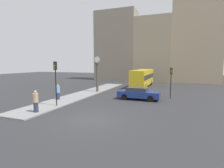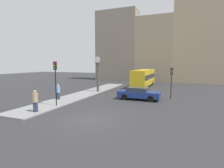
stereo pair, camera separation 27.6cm
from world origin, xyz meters
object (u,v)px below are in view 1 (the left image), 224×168
object	(u,v)px
traffic_light_far	(171,77)
pedestrian_blue_stripe	(58,92)
pedestrian_tan_coat	(36,101)
street_clock	(97,75)
bus_distant	(143,77)
traffic_light_near	(55,74)
sedan_car	(138,93)

from	to	relation	value
traffic_light_far	pedestrian_blue_stripe	size ratio (longest dim) A/B	2.14
traffic_light_far	pedestrian_blue_stripe	world-z (taller)	traffic_light_far
pedestrian_tan_coat	street_clock	bearing A→B (deg)	89.78
traffic_light_far	pedestrian_tan_coat	world-z (taller)	traffic_light_far
pedestrian_blue_stripe	bus_distant	bearing A→B (deg)	66.49
traffic_light_far	pedestrian_blue_stripe	xyz separation A→B (m)	(-11.54, -5.40, -1.63)
pedestrian_tan_coat	traffic_light_far	bearing A→B (deg)	45.87
bus_distant	pedestrian_blue_stripe	xyz separation A→B (m)	(-6.48, -14.89, -0.76)
traffic_light_near	sedan_car	bearing A→B (deg)	42.79
pedestrian_blue_stripe	street_clock	bearing A→B (deg)	76.04
traffic_light_far	pedestrian_tan_coat	bearing A→B (deg)	-134.13
traffic_light_near	pedestrian_tan_coat	distance (m)	3.16
street_clock	pedestrian_tan_coat	distance (m)	11.54
sedan_car	pedestrian_tan_coat	world-z (taller)	pedestrian_tan_coat
street_clock	pedestrian_blue_stripe	distance (m)	6.97
sedan_car	pedestrian_tan_coat	size ratio (longest dim) A/B	2.61
street_clock	traffic_light_near	bearing A→B (deg)	-89.46
bus_distant	traffic_light_far	world-z (taller)	traffic_light_far
sedan_car	bus_distant	xyz separation A→B (m)	(-1.72, 11.36, 0.96)
bus_distant	traffic_light_far	xyz separation A→B (m)	(5.06, -9.49, 0.87)
bus_distant	pedestrian_tan_coat	size ratio (longest dim) A/B	5.64
pedestrian_blue_stripe	pedestrian_tan_coat	world-z (taller)	pedestrian_tan_coat
traffic_light_far	pedestrian_tan_coat	distance (m)	14.37
sedan_car	pedestrian_blue_stripe	size ratio (longest dim) A/B	2.77
bus_distant	traffic_light_near	bearing A→B (deg)	-105.33
sedan_car	pedestrian_tan_coat	bearing A→B (deg)	-128.21
bus_distant	sedan_car	bearing A→B (deg)	-81.41
bus_distant	pedestrian_tan_coat	bearing A→B (deg)	-103.90
sedan_car	traffic_light_far	world-z (taller)	traffic_light_far
bus_distant	traffic_light_far	distance (m)	10.79
sedan_car	traffic_light_far	xyz separation A→B (m)	(3.34, 1.86, 1.83)
traffic_light_near	street_clock	bearing A→B (deg)	90.54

